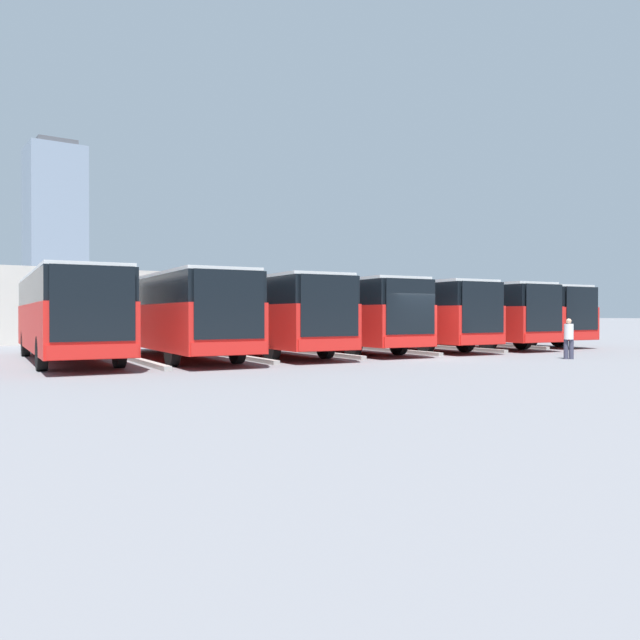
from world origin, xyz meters
The scene contains 17 objects.
ground_plane centered at (0.00, 0.00, 0.00)m, with size 600.00×600.00×0.00m, color slate.
bus_0 centered at (-11.57, -6.22, 1.78)m, with size 3.78×12.48×3.18m.
curb_divider_0 centered at (-9.64, -4.40, 0.07)m, with size 0.24×7.10×0.15m, color #9E9E99.
bus_1 centered at (-7.71, -5.59, 1.78)m, with size 3.78×12.48×3.18m.
curb_divider_1 centered at (-5.79, -3.77, 0.07)m, with size 0.24×7.10×0.15m, color #9E9E99.
bus_2 centered at (-3.86, -5.73, 1.78)m, with size 3.78×12.48×3.18m.
curb_divider_2 centered at (-1.93, -3.91, 0.07)m, with size 0.24×7.10×0.15m, color #9E9E99.
bus_3 centered at (0.00, -5.89, 1.78)m, with size 3.78×12.48×3.18m.
curb_divider_3 centered at (1.93, -4.07, 0.07)m, with size 0.24×7.10×0.15m, color #9E9E99.
bus_4 centered at (3.86, -5.72, 1.78)m, with size 3.78×12.48×3.18m.
curb_divider_4 centered at (5.79, -3.90, 0.07)m, with size 0.24×7.10×0.15m, color #9E9E99.
bus_5 centered at (7.72, -5.52, 1.78)m, with size 3.78×12.48×3.18m.
curb_divider_5 centered at (9.64, -3.70, 0.07)m, with size 0.24×7.10×0.15m, color #9E9E99.
bus_6 centered at (11.57, -6.11, 1.78)m, with size 3.78×12.48×3.18m.
pedestrian centered at (-4.50, 3.44, 0.83)m, with size 0.48×0.48×1.55m.
station_building centered at (0.00, -26.02, 2.22)m, with size 33.62×15.31×4.39m.
office_tower centered at (-35.00, -239.21, 33.74)m, with size 20.37×20.37×68.68m.
Camera 1 is at (16.74, 17.65, 1.68)m, focal length 35.00 mm.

